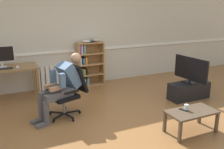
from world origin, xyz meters
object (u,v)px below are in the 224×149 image
keyboard (2,69)px  drinking_glass (186,107)px  radiator (52,77)px  coffee_table (191,114)px  office_chair (70,89)px  computer_mouse (17,67)px  person_seated (62,85)px  bookshelf (88,64)px  spare_remote (184,110)px  tv_screen (191,70)px  computer_desk (4,72)px  tv_stand (189,91)px  imac_monitor (1,55)px

keyboard → drinking_glass: (2.69, -2.63, -0.33)m
radiator → coffee_table: bearing=-63.3°
keyboard → office_chair: (1.12, -1.17, -0.24)m
computer_mouse → person_seated: 1.41m
bookshelf → drinking_glass: 3.13m
office_chair → spare_remote: office_chair is taller
radiator → tv_screen: tv_screen is taller
computer_desk → spare_remote: size_ratio=9.24×
office_chair → tv_stand: size_ratio=1.04×
tv_screen → spare_remote: size_ratio=6.03×
keyboard → drinking_glass: keyboard is taller
radiator → tv_stand: (2.66, -2.01, -0.11)m
office_chair → coffee_table: bearing=29.3°
computer_mouse → tv_stand: 3.84m
computer_mouse → bookshelf: 1.81m
imac_monitor → computer_mouse: 0.43m
imac_monitor → tv_stand: 4.22m
computer_desk → person_seated: bearing=-55.2°
imac_monitor → computer_mouse: size_ratio=5.50×
computer_desk → computer_mouse: (0.28, -0.12, 0.11)m
keyboard → spare_remote: (2.65, -2.62, -0.37)m
computer_desk → person_seated: (0.94, -1.36, -0.01)m
bookshelf → radiator: 0.98m
keyboard → spare_remote: size_ratio=2.83×
keyboard → office_chair: office_chair is taller
imac_monitor → computer_desk: bearing=-78.7°
imac_monitor → office_chair: 1.84m
radiator → spare_remote: 3.49m
office_chair → person_seated: person_seated is taller
office_chair → computer_desk: bearing=-157.6°
tv_screen → bookshelf: bearing=36.2°
imac_monitor → tv_stand: (3.78, -1.69, -0.83)m
computer_desk → office_chair: bearing=-50.0°
computer_desk → tv_screen: bearing=-23.2°
spare_remote → office_chair: bearing=-64.0°
tv_stand → coffee_table: bearing=-130.5°
imac_monitor → tv_screen: (3.78, -1.69, -0.34)m
computer_mouse → office_chair: bearing=-55.5°
bookshelf → drinking_glass: bookshelf is taller
computer_desk → keyboard: size_ratio=3.27×
person_seated → tv_stand: bearing=67.1°
computer_mouse → tv_screen: size_ratio=0.11×
imac_monitor → tv_screen: 4.15m
person_seated → drinking_glass: 2.23m
imac_monitor → radiator: (1.12, 0.31, -0.73)m
coffee_table → drinking_glass: 0.14m
keyboard → imac_monitor: bearing=86.5°
computer_desk → drinking_glass: size_ratio=13.38×
keyboard → person_seated: bearing=-51.4°
computer_desk → spare_remote: (2.62, -2.76, -0.27)m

